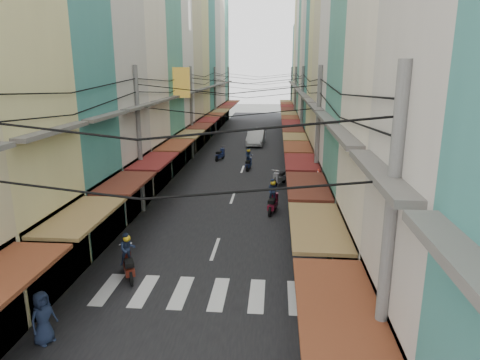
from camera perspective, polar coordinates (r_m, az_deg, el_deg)
The scene contains 15 objects.
ground at distance 21.69m, azimuth -2.59°, elevation -7.07°, with size 160.00×160.00×0.00m, color slate.
road at distance 40.85m, azimuth 1.00°, elevation 3.36°, with size 10.00×80.00×0.02m, color black.
sidewalk_left at distance 41.78m, azimuth -7.94°, elevation 3.51°, with size 3.00×80.00×0.06m, color slate.
sidewalk_right at distance 40.94m, azimuth 10.13°, elevation 3.19°, with size 3.00×80.00×0.06m, color slate.
crosswalk at distance 16.32m, azimuth -5.37°, elevation -14.77°, with size 7.55×2.40×0.01m.
building_row_left at distance 38.07m, azimuth -11.84°, elevation 17.02°, with size 7.80×67.67×23.70m.
building_row_right at distance 36.82m, azimuth 13.60°, elevation 16.45°, with size 7.80×68.98×22.59m.
utility_poles at distance 35.11m, azimuth 0.49°, elevation 12.33°, with size 10.20×66.13×8.20m.
white_car at distance 46.40m, azimuth 2.13°, elevation 4.71°, with size 5.79×2.27×2.04m, color silver.
bicycle at distance 20.93m, azimuth 18.01°, elevation -8.66°, with size 0.54×1.43×0.98m, color black.
moving_scooters at distance 27.26m, azimuth -0.42°, elevation -1.22°, with size 6.46×24.27×1.98m.
parked_scooters at distance 17.73m, azimuth 10.64°, elevation -10.76°, with size 13.28×12.89×1.02m.
pedestrians at distance 24.70m, azimuth -11.79°, elevation -2.12°, with size 12.47×22.11×2.14m.
market_umbrella at distance 19.74m, azimuth 13.14°, elevation -2.98°, with size 2.34×2.34×2.47m.
traffic_sign at distance 21.84m, azimuth 10.34°, elevation -0.68°, with size 0.10×0.69×3.17m.
Camera 1 is at (2.66, -19.97, 8.04)m, focal length 32.00 mm.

